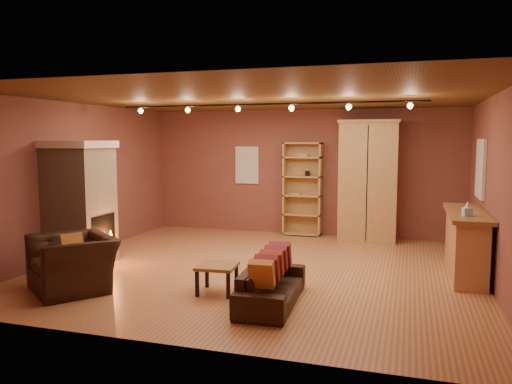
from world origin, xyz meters
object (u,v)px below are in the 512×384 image
(fireplace, at_px, (80,203))
(armchair, at_px, (72,254))
(loveseat, at_px, (272,277))
(bookcase, at_px, (303,188))
(bar_counter, at_px, (465,243))
(armoire, at_px, (368,181))
(coffee_table, at_px, (217,269))

(fireplace, xyz_separation_m, armchair, (0.82, -1.31, -0.54))
(fireplace, xyz_separation_m, loveseat, (3.68, -1.05, -0.71))
(bookcase, bearing_deg, loveseat, -82.92)
(bar_counter, bearing_deg, loveseat, -138.81)
(armoire, bearing_deg, fireplace, -142.14)
(fireplace, bearing_deg, coffee_table, -16.35)
(armoire, xyz_separation_m, bar_counter, (1.70, -2.33, -0.76))
(fireplace, distance_m, bookcase, 4.85)
(loveseat, bearing_deg, coffee_table, 72.81)
(bar_counter, height_order, armchair, armchair)
(loveseat, bearing_deg, bar_counter, -51.80)
(fireplace, xyz_separation_m, bookcase, (3.09, 3.74, -0.00))
(bookcase, bearing_deg, bar_counter, -38.95)
(bookcase, xyz_separation_m, armchair, (-2.27, -5.05, -0.54))
(bookcase, distance_m, armoire, 1.48)
(armchair, bearing_deg, fireplace, 159.33)
(armchair, bearing_deg, bookcase, 103.17)
(fireplace, bearing_deg, armoire, 37.86)
(fireplace, distance_m, armchair, 1.64)
(bookcase, height_order, armoire, armoire)
(fireplace, xyz_separation_m, armoire, (4.54, 3.53, 0.22))
(armchair, relative_size, coffee_table, 2.46)
(armoire, distance_m, loveseat, 4.74)
(fireplace, relative_size, loveseat, 1.26)
(bookcase, relative_size, armoire, 0.82)
(fireplace, bearing_deg, loveseat, -15.86)
(fireplace, relative_size, coffee_table, 3.70)
(loveseat, xyz_separation_m, armchair, (-2.87, -0.26, 0.17))
(armoire, height_order, bar_counter, armoire)
(loveseat, xyz_separation_m, coffee_table, (-0.85, 0.21, -0.00))
(armoire, height_order, loveseat, armoire)
(armoire, relative_size, loveseat, 1.51)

